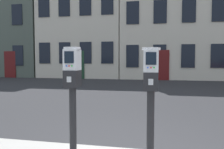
{
  "coord_description": "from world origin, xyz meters",
  "views": [
    {
      "loc": [
        0.37,
        -3.11,
        1.41
      ],
      "look_at": [
        -0.25,
        -0.18,
        1.22
      ],
      "focal_mm": 37.98,
      "sensor_mm": 36.0,
      "label": 1
    }
  ],
  "objects": [
    {
      "name": "townhouse_green_painted",
      "position": [
        -6.02,
        17.18,
        5.31
      ],
      "size": [
        6.63,
        6.93,
        10.61
      ],
      "color": "beige",
      "rests_on": "ground_plane"
    },
    {
      "name": "parking_meter_near_kerb",
      "position": [
        -0.74,
        -0.28,
        1.13
      ],
      "size": [
        0.22,
        0.26,
        1.43
      ],
      "rotation": [
        0.0,
        0.0,
        -1.54
      ],
      "color": "black",
      "rests_on": "sidewalk_slab"
    },
    {
      "name": "townhouse_orange_brick",
      "position": [
        1.16,
        16.89,
        6.11
      ],
      "size": [
        7.6,
        6.36,
        12.22
      ],
      "color": "beige",
      "rests_on": "ground_plane"
    },
    {
      "name": "parking_meter_twin_adjacent",
      "position": [
        0.25,
        -0.28,
        1.11
      ],
      "size": [
        0.22,
        0.26,
        1.41
      ],
      "rotation": [
        0.0,
        0.0,
        -1.54
      ],
      "color": "black",
      "rests_on": "sidewalk_slab"
    },
    {
      "name": "townhouse_grey_stucco",
      "position": [
        -13.49,
        17.28,
        6.41
      ],
      "size": [
        8.02,
        7.12,
        12.81
      ],
      "color": "#4C564C",
      "rests_on": "ground_plane"
    }
  ]
}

